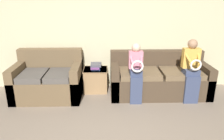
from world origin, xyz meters
name	(u,v)px	position (x,y,z in m)	size (l,w,h in m)	color
wall_back	(108,32)	(0.00, 2.67, 1.27)	(6.66, 0.06, 2.55)	beige
couch_main	(158,79)	(1.09, 2.20, 0.33)	(2.06, 0.90, 0.88)	#473828
couch_side	(49,81)	(-1.25, 2.12, 0.34)	(1.37, 0.93, 0.95)	brown
child_left_seated	(136,70)	(0.54, 1.83, 0.66)	(0.28, 0.37, 1.18)	#384260
child_right_seated	(191,68)	(1.64, 1.84, 0.69)	(0.34, 0.38, 1.25)	#384260
side_shelf	(96,79)	(-0.28, 2.37, 0.26)	(0.53, 0.49, 0.50)	#9E7A51
book_stack	(96,66)	(-0.27, 2.37, 0.57)	(0.23, 0.30, 0.12)	#33569E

